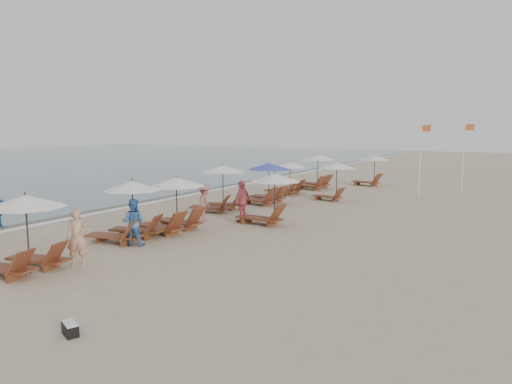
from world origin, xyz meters
The scene contains 20 objects.
ground centered at (0.00, 0.00, 0.00)m, with size 160.00×160.00×0.00m, color tan.
wet_sand_band centered at (-12.50, 10.00, 0.00)m, with size 3.20×140.00×0.01m, color #6B5E4C.
foam_line centered at (-11.20, 10.00, 0.01)m, with size 0.50×140.00×0.02m, color white.
lounger_station_0 centered at (-5.38, -3.16, 1.15)m, with size 2.60×2.25×2.30m.
lounger_station_1 centered at (-5.68, 1.23, 1.03)m, with size 2.64×2.44×2.26m.
lounger_station_2 centered at (-5.30, 3.27, 1.06)m, with size 2.77×2.33×2.22m.
lounger_station_3 centered at (-6.34, 8.16, 1.13)m, with size 2.68×2.46×2.34m.
lounger_station_4 centered at (-5.48, 11.36, 1.10)m, with size 2.86×2.43×2.28m.
lounger_station_5 centered at (-6.12, 15.37, 0.96)m, with size 2.52×2.05×2.07m.
lounger_station_6 centered at (-5.67, 18.77, 1.13)m, with size 2.87×2.53×2.38m.
inland_station_0 centered at (-2.62, 6.45, 1.30)m, with size 2.81×2.24×2.22m.
inland_station_1 centered at (-2.60, 14.40, 1.48)m, with size 2.55×2.24×2.22m.
inland_station_2 centered at (-2.80, 22.50, 1.34)m, with size 2.79×2.24×2.22m.
beachgoer_near centered at (-4.59, -1.92, 0.89)m, with size 0.65×0.42×1.78m, color tan.
beachgoer_mid_a centered at (-4.95, 0.77, 0.85)m, with size 0.82×0.64×1.69m, color #3666A3.
beachgoer_mid_b centered at (-5.37, 5.64, 0.85)m, with size 1.10×0.63×1.70m, color #92574A.
beachgoer_far_a centered at (-3.85, 6.36, 0.94)m, with size 1.10×0.46×1.88m, color #CC515E.
duffel_bag centered at (-0.75, -5.27, 0.13)m, with size 0.52×0.40×0.26m.
flag_pole_near centered at (1.36, 18.88, 2.53)m, with size 0.59×0.08×4.57m.
flag_pole_far centered at (3.54, 21.33, 2.57)m, with size 0.60×0.08×4.63m.
Camera 1 is at (7.03, -11.17, 4.15)m, focal length 32.83 mm.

